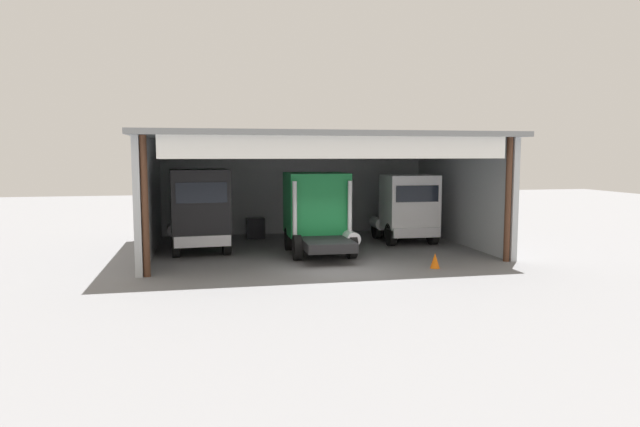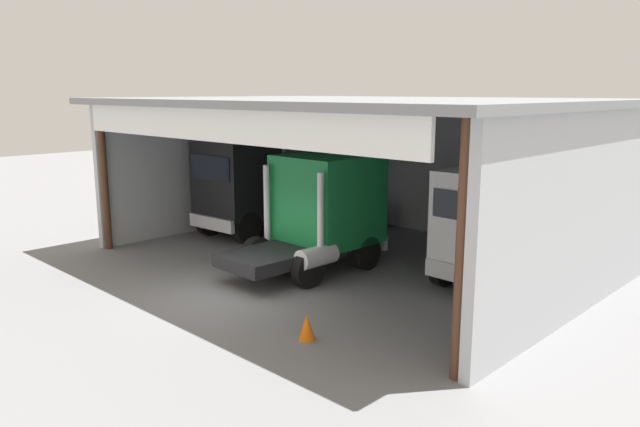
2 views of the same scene
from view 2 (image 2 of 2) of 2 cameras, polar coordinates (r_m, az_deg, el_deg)
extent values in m
plane|color=slate|center=(15.93, -8.74, -7.70)|extent=(80.00, 80.00, 0.00)
cube|color=#ADB2B7|center=(22.52, 11.43, 4.11)|extent=(13.91, 0.24, 4.79)
cube|color=#ADB2B7|center=(23.73, -9.62, 4.55)|extent=(0.24, 9.82, 4.79)
cube|color=#ADB2B7|center=(15.07, 23.50, -0.20)|extent=(0.24, 9.82, 4.79)
cube|color=gray|center=(18.20, 2.67, 10.51)|extent=(14.51, 10.38, 0.20)
cylinder|color=#4C2D1E|center=(21.07, -19.71, 3.17)|extent=(0.24, 0.24, 4.79)
cylinder|color=#4C2D1E|center=(10.96, 13.26, -3.65)|extent=(0.24, 0.24, 4.79)
cube|color=white|center=(14.94, -9.95, 8.41)|extent=(12.52, 0.12, 0.90)
cube|color=black|center=(21.71, -7.91, 3.37)|extent=(2.48, 2.44, 2.71)
cube|color=black|center=(20.90, -10.34, 4.29)|extent=(1.98, 0.19, 0.81)
cube|color=silver|center=(21.20, -10.21, -0.90)|extent=(2.22, 0.31, 0.44)
cube|color=#232326|center=(23.32, -4.10, 0.46)|extent=(1.99, 3.79, 0.36)
cylinder|color=silver|center=(21.87, -3.53, 3.13)|extent=(0.18, 0.18, 2.92)
cylinder|color=silver|center=(23.36, -7.25, 3.59)|extent=(0.18, 0.18, 2.92)
cylinder|color=silver|center=(23.84, -6.41, 0.95)|extent=(0.64, 1.23, 0.56)
cylinder|color=black|center=(20.96, -6.87, -1.36)|extent=(0.37, 1.15, 1.13)
cylinder|color=black|center=(22.46, -10.40, -0.60)|extent=(0.37, 1.15, 1.13)
cylinder|color=black|center=(22.67, -2.26, -0.31)|extent=(0.37, 1.15, 1.13)
cylinder|color=black|center=(24.07, -5.82, 0.34)|extent=(0.37, 1.15, 1.13)
cube|color=#197F3D|center=(17.96, 0.75, 1.41)|extent=(2.54, 2.60, 2.61)
cube|color=black|center=(18.83, 3.52, 3.27)|extent=(2.12, 0.10, 0.78)
cube|color=silver|center=(19.20, 3.51, -2.23)|extent=(2.37, 0.20, 0.44)
cube|color=#232326|center=(17.02, -3.68, -3.92)|extent=(1.93, 3.42, 0.36)
cylinder|color=silver|center=(17.87, -5.04, 0.46)|extent=(0.18, 0.18, 2.58)
cylinder|color=silver|center=(16.24, 0.04, -0.61)|extent=(0.18, 0.18, 2.58)
cylinder|color=silver|center=(16.39, -0.30, -4.07)|extent=(0.58, 1.21, 0.56)
cylinder|color=black|center=(19.40, -0.52, -2.52)|extent=(0.32, 1.01, 1.00)
cylinder|color=black|center=(17.94, 4.39, -3.72)|extent=(0.32, 1.01, 1.00)
cylinder|color=black|center=(17.88, -5.99, -3.80)|extent=(0.32, 1.01, 1.00)
cylinder|color=black|center=(16.29, -1.11, -5.27)|extent=(0.32, 1.01, 1.00)
cube|color=white|center=(16.20, 15.54, -0.39)|extent=(2.35, 2.06, 2.43)
cube|color=black|center=(15.26, 13.68, 0.61)|extent=(1.96, 0.11, 0.73)
cube|color=silver|center=(15.65, 13.32, -5.66)|extent=(2.19, 0.22, 0.44)
cube|color=#232326|center=(18.08, 18.30, -3.52)|extent=(1.81, 3.41, 0.36)
cylinder|color=silver|center=(16.78, 20.56, -0.89)|extent=(0.18, 0.18, 2.59)
cylinder|color=silver|center=(17.72, 14.52, 0.11)|extent=(0.18, 0.18, 2.59)
cylinder|color=silver|center=(18.28, 15.02, -2.78)|extent=(0.59, 1.21, 0.56)
cylinder|color=black|center=(15.76, 17.67, -6.35)|extent=(0.33, 1.04, 1.03)
cylinder|color=black|center=(16.73, 11.61, -5.00)|extent=(0.33, 1.04, 1.03)
cylinder|color=black|center=(17.71, 21.14, -4.63)|extent=(0.33, 1.04, 1.03)
cylinder|color=black|center=(18.59, 15.54, -3.53)|extent=(0.33, 1.04, 1.03)
cylinder|color=#194CB2|center=(20.84, 14.32, -1.99)|extent=(0.58, 0.58, 0.94)
cube|color=black|center=(22.91, 4.40, -0.37)|extent=(0.90, 0.60, 1.00)
cone|color=orange|center=(13.04, -1.25, -10.67)|extent=(0.36, 0.36, 0.56)
camera|label=1|loc=(19.99, -77.46, -0.54)|focal=31.78mm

